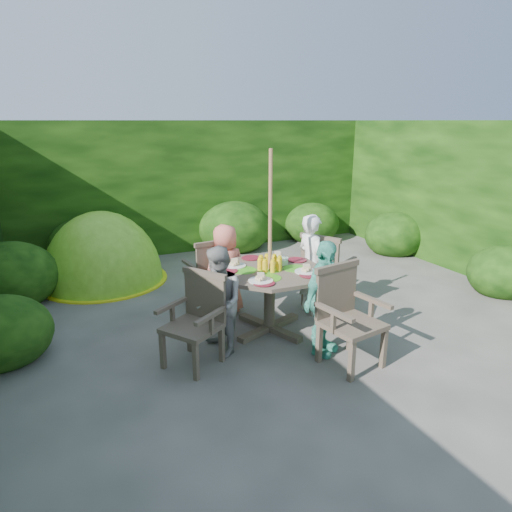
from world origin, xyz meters
name	(u,v)px	position (x,y,z in m)	size (l,w,h in m)	color
ground	(286,315)	(0.00, 0.00, 0.00)	(60.00, 60.00, 0.00)	#4C4944
hedge_enclosure	(246,206)	(0.00, 1.33, 1.25)	(9.00, 9.00, 2.50)	black
patio_table	(270,279)	(-0.40, -0.32, 0.67)	(1.76, 1.76, 0.95)	#44392D
parasol_pole	(270,244)	(-0.40, -0.32, 1.10)	(0.04, 0.04, 2.20)	olive
garden_chair_right	(325,270)	(0.62, 0.06, 0.54)	(0.76, 0.79, 1.01)	#44392D
garden_chair_left	(197,318)	(-1.44, -0.69, 0.50)	(0.73, 0.75, 0.95)	#44392D
garden_chair_back	(210,272)	(-0.81, 0.70, 0.50)	(0.61, 0.56, 0.94)	#44392D
garden_chair_front	(346,315)	(0.00, -1.33, 0.54)	(0.70, 0.64, 1.02)	#44392D
child_right	(311,264)	(0.34, -0.04, 0.67)	(0.49, 0.32, 1.35)	white
child_left	(219,302)	(-1.15, -0.61, 0.61)	(0.59, 0.46, 1.22)	gray
child_back	(226,269)	(-0.69, 0.43, 0.61)	(0.59, 0.39, 1.21)	#DD6D5B
child_front	(323,298)	(-0.12, -1.07, 0.65)	(0.76, 0.32, 1.29)	#51BEA3
dome_tent	(105,281)	(-2.05, 2.39, 0.00)	(1.99, 1.99, 2.28)	#70B923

